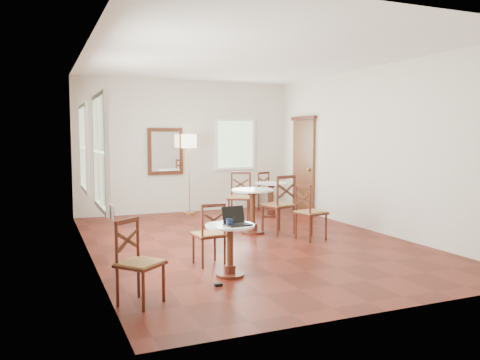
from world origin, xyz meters
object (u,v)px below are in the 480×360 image
(chair_back_a, at_px, (259,190))
(navy_mug, at_px, (229,222))
(cafe_table_near, at_px, (230,244))
(cafe_table_mid, at_px, (253,206))
(water_glass, at_px, (233,220))
(chair_near_a, at_px, (209,234))
(chair_mid_a, at_px, (279,205))
(cafe_table_back, at_px, (271,196))
(power_adapter, at_px, (218,285))
(floor_lamp, at_px, (189,146))
(chair_mid_b, at_px, (310,212))
(laptop, at_px, (236,220))
(mouse, at_px, (235,223))
(chair_near_b, at_px, (139,262))
(chair_back_b, at_px, (240,197))

(chair_back_a, xyz_separation_m, navy_mug, (-2.76, -5.05, 0.25))
(navy_mug, bearing_deg, cafe_table_near, 65.12)
(cafe_table_mid, bearing_deg, water_glass, -119.48)
(chair_near_a, distance_m, chair_mid_a, 2.39)
(cafe_table_back, bearing_deg, cafe_table_mid, -126.89)
(navy_mug, bearing_deg, power_adapter, -135.11)
(cafe_table_near, xyz_separation_m, floor_lamp, (0.95, 4.90, 1.11))
(floor_lamp, distance_m, power_adapter, 5.58)
(cafe_table_back, height_order, chair_mid_b, chair_mid_b)
(chair_mid_b, distance_m, floor_lamp, 3.74)
(cafe_table_back, bearing_deg, chair_mid_b, -101.03)
(chair_mid_a, relative_size, water_glass, 10.28)
(floor_lamp, bearing_deg, chair_near_a, -103.29)
(chair_mid_a, distance_m, water_glass, 2.71)
(laptop, relative_size, power_adapter, 3.83)
(chair_back_a, bearing_deg, power_adapter, 40.90)
(mouse, distance_m, navy_mug, 0.17)
(laptop, height_order, water_glass, laptop)
(chair_back_a, bearing_deg, chair_mid_a, 52.27)
(mouse, distance_m, power_adapter, 0.82)
(cafe_table_near, xyz_separation_m, navy_mug, (-0.05, -0.10, 0.29))
(cafe_table_back, bearing_deg, chair_near_b, -130.19)
(chair_near_a, xyz_separation_m, laptop, (0.12, -0.64, 0.28))
(chair_near_b, relative_size, floor_lamp, 0.49)
(chair_mid_a, height_order, laptop, chair_mid_a)
(laptop, bearing_deg, chair_near_a, 92.81)
(navy_mug, bearing_deg, chair_back_a, 61.36)
(cafe_table_near, relative_size, navy_mug, 5.67)
(cafe_table_mid, bearing_deg, chair_back_a, 62.59)
(chair_mid_b, distance_m, power_adapter, 2.96)
(cafe_table_back, distance_m, chair_mid_b, 2.42)
(navy_mug, xyz_separation_m, power_adapter, (-0.23, -0.23, -0.68))
(navy_mug, distance_m, power_adapter, 0.76)
(power_adapter, bearing_deg, water_glass, 47.45)
(cafe_table_near, distance_m, mouse, 0.27)
(cafe_table_back, bearing_deg, chair_near_a, -128.07)
(mouse, bearing_deg, chair_near_a, 88.78)
(chair_near_a, height_order, navy_mug, chair_near_a)
(chair_near_b, bearing_deg, water_glass, -15.13)
(chair_back_a, bearing_deg, mouse, 42.23)
(chair_mid_b, relative_size, water_glass, 9.19)
(cafe_table_mid, bearing_deg, chair_near_b, -131.77)
(chair_mid_a, bearing_deg, chair_near_b, 26.94)
(chair_near_b, bearing_deg, mouse, -15.69)
(chair_near_a, xyz_separation_m, navy_mug, (0.02, -0.69, 0.27))
(chair_near_b, relative_size, laptop, 2.61)
(floor_lamp, height_order, power_adapter, floor_lamp)
(chair_mid_b, bearing_deg, water_glass, 115.52)
(chair_mid_a, height_order, chair_back_b, chair_mid_a)
(cafe_table_back, relative_size, chair_back_a, 0.83)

